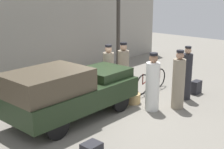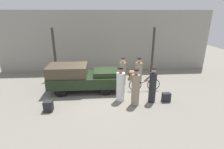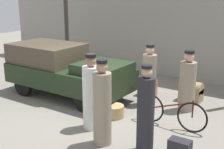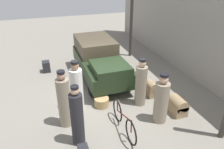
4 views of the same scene
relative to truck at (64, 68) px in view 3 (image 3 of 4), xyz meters
The scene contains 13 objects.
ground_plane 1.82m from the truck, ahead, with size 30.00×30.00×0.00m, color gray.
station_building_facade 4.37m from the truck, 67.47° to the left, with size 16.00×0.15×4.50m.
canopy_pillar_left 3.06m from the truck, 130.07° to the left, with size 0.16×0.16×3.40m.
truck is the anchor object (origin of this frame).
bicycle 3.69m from the truck, ahead, with size 1.80×0.04×0.78m.
wicker_basket 2.39m from the truck, 14.54° to the right, with size 0.51×0.51×0.31m.
conductor_in_dark_uniform 2.62m from the truck, 16.77° to the left, with size 0.39×0.39×1.72m.
porter_standing_middle 3.37m from the truck, 34.06° to the right, with size 0.39×0.39×1.83m.
porter_with_bicycle 3.68m from the truck, 14.78° to the left, with size 0.44×0.44×1.65m.
porter_lifting_near_truck 4.05m from the truck, 24.33° to the right, with size 0.35×0.35×1.80m.
porter_carrying_trunk 2.53m from the truck, 33.15° to the right, with size 0.42×0.42×1.79m.
trunk_wicker_pale 3.85m from the truck, 26.26° to the left, with size 0.63×0.44×0.60m.
trunk_barrel_dark 2.61m from the truck, 32.93° to the left, with size 0.50×0.36×0.59m.
Camera 3 is at (4.76, -6.53, 3.20)m, focal length 50.00 mm.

